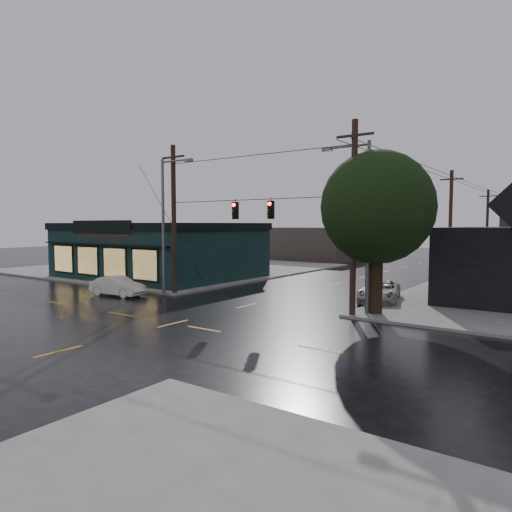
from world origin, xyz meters
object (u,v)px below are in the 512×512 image
Objects in this scene: utility_pole_nw at (175,295)px; utility_pole_ne at (352,317)px; suv_silver at (379,291)px; corner_tree at (377,208)px; sedan_cream at (118,286)px.

utility_pole_ne is (13.00, 0.00, 0.00)m from utility_pole_nw.
utility_pole_nw reaches higher than suv_silver.
corner_tree is 1.72× the size of suv_silver.
utility_pole_nw is at bearing -175.59° from corner_tree.
corner_tree is at bearing -86.76° from suv_silver.
utility_pole_ne is at bearing -87.84° from sedan_cream.
utility_pole_nw is 13.00m from utility_pole_ne.
utility_pole_nw is 3.86m from sedan_cream.
corner_tree is 6.67m from suv_silver.
suv_silver reaches higher than sedan_cream.
corner_tree is 5.86m from utility_pole_ne.
corner_tree is 17.78m from sedan_cream.
utility_pole_nw is 1.00× the size of utility_pole_ne.
suv_silver is (15.32, 7.82, 0.03)m from sedan_cream.
corner_tree reaches higher than suv_silver.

